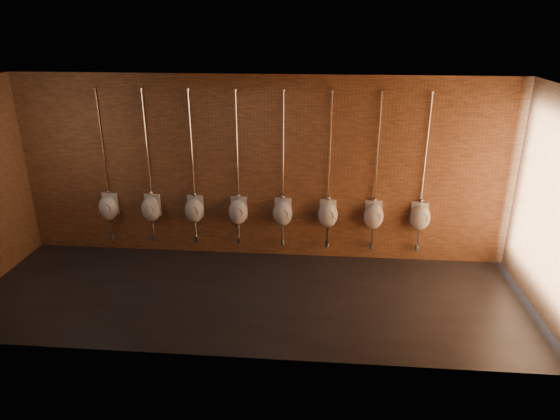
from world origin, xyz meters
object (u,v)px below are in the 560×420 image
Objects in this scene: urinal_4 at (283,212)px; urinal_6 at (374,215)px; urinal_0 at (109,207)px; urinal_5 at (328,214)px; urinal_1 at (151,208)px; urinal_2 at (194,209)px; urinal_3 at (238,211)px; urinal_7 at (420,217)px.

urinal_6 is (1.57, 0.00, 0.00)m from urinal_4.
urinal_5 is (3.93, 0.00, 0.00)m from urinal_0.
urinal_1 is 0.79m from urinal_2.
urinal_5 is at bearing 180.00° from urinal_6.
urinal_2 and urinal_4 have the same top height.
urinal_1 is at bearing 0.00° from urinal_0.
urinal_1 is 1.57m from urinal_3.
urinal_0 is 3.93m from urinal_5.
urinal_0 is 2.36m from urinal_3.
urinal_4 is at bearing 0.00° from urinal_2.
urinal_4 is (3.14, 0.00, 0.00)m from urinal_0.
urinal_3 is 1.00× the size of urinal_5.
urinal_0 is 1.00× the size of urinal_3.
urinal_6 is (0.79, 0.00, 0.00)m from urinal_5.
urinal_5 and urinal_7 have the same top height.
urinal_3 is (1.57, 0.00, 0.00)m from urinal_1.
urinal_2 is 2.36m from urinal_5.
urinal_2 is at bearing 180.00° from urinal_6.
urinal_4 and urinal_6 have the same top height.
urinal_2 is (0.79, 0.00, 0.00)m from urinal_1.
urinal_3 is 1.00× the size of urinal_7.
urinal_6 is 1.00× the size of urinal_7.
urinal_1 is at bearing 180.00° from urinal_3.
urinal_2 is 1.00× the size of urinal_7.
urinal_0 is 1.57m from urinal_2.
urinal_3 and urinal_4 have the same top height.
urinal_6 and urinal_7 have the same top height.
urinal_3 is 2.36m from urinal_6.
urinal_2 and urinal_3 have the same top height.
urinal_3 is 3.14m from urinal_7.
urinal_2 is at bearing 180.00° from urinal_4.
urinal_0 is 1.00× the size of urinal_1.
urinal_4 is 1.00× the size of urinal_6.
urinal_1 is at bearing 180.00° from urinal_5.
urinal_4 is at bearing 180.00° from urinal_6.
urinal_3 is at bearing 180.00° from urinal_4.
urinal_4 is 0.79m from urinal_5.
urinal_7 is at bearing 0.00° from urinal_3.
urinal_0 and urinal_3 have the same top height.
urinal_3 is 1.00× the size of urinal_4.
urinal_7 is at bearing 0.00° from urinal_0.
urinal_4 and urinal_5 have the same top height.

